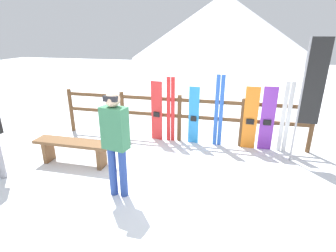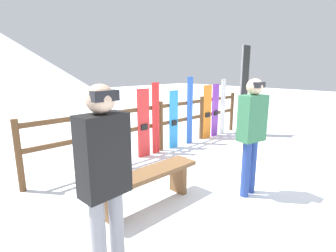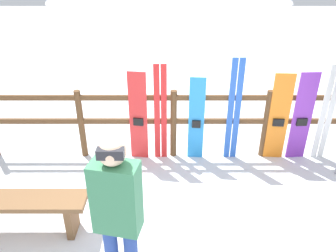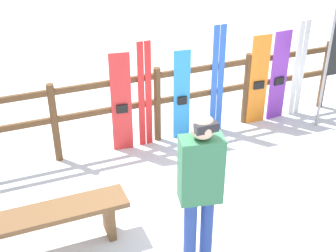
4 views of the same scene
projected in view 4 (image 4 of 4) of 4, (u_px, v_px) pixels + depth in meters
ground_plane at (228, 234)px, 5.15m from camera, size 40.00×40.00×0.00m
fence at (157, 98)px, 6.60m from camera, size 5.91×0.10×1.13m
bench at (52, 220)px, 4.79m from camera, size 1.58×0.36×0.50m
person_plaid_green at (200, 183)px, 4.27m from camera, size 0.43×0.29×1.72m
snowboard_red at (121, 104)px, 6.36m from camera, size 0.28×0.09×1.45m
ski_pair_red at (145, 95)px, 6.44m from camera, size 0.19×0.02×1.56m
snowboard_blue at (182, 96)px, 6.67m from camera, size 0.24×0.07×1.36m
ski_pair_blue at (218, 80)px, 6.78m from camera, size 0.20×0.02×1.65m
snowboard_orange at (258, 81)px, 7.07m from camera, size 0.31×0.07×1.42m
snowboard_purple at (279, 76)px, 7.18m from camera, size 0.30×0.07×1.44m
ski_pair_white at (299, 69)px, 7.27m from camera, size 0.20×0.02×1.55m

